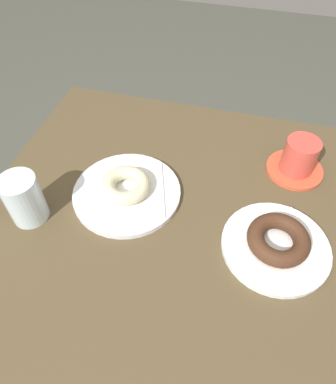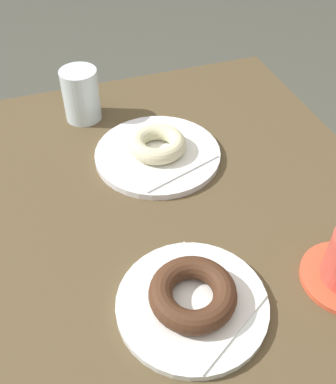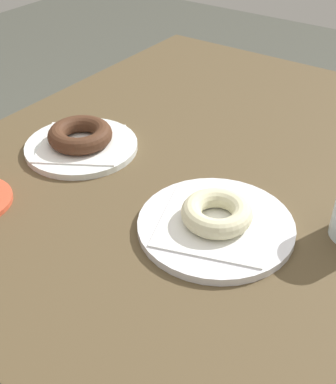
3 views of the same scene
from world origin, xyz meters
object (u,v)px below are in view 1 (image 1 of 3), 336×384
Objects in this scene: plate_chocolate_ring at (275,246)px; water_glass at (24,199)px; coffee_cup at (299,159)px; donut_sugar_ring at (126,185)px; donut_chocolate_ring at (278,239)px; plate_sugar_ring at (127,193)px.

plate_chocolate_ring is 1.96× the size of water_glass.
water_glass is 0.83× the size of coffee_cup.
water_glass reaches higher than donut_sugar_ring.
donut_sugar_ring is 0.82× the size of coffee_cup.
donut_chocolate_ring is 0.32m from donut_sugar_ring.
coffee_cup is (0.16, -0.34, 0.03)m from plate_sugar_ring.
plate_sugar_ring is 2.22× the size of donut_sugar_ring.
water_glass is (-0.10, 0.17, 0.02)m from donut_sugar_ring.
donut_chocolate_ring is at bearing -99.72° from donut_sugar_ring.
coffee_cup is at bearing -64.32° from donut_sugar_ring.
water_glass reaches higher than donut_chocolate_ring.
plate_chocolate_ring is 0.89× the size of plate_sugar_ring.
donut_chocolate_ring reaches higher than plate_chocolate_ring.
plate_chocolate_ring is at bearing -84.33° from water_glass.
coffee_cup reaches higher than donut_sugar_ring.
donut_chocolate_ring is at bearing 172.50° from coffee_cup.
plate_chocolate_ring is 0.02m from donut_chocolate_ring.
donut_sugar_ring is 0.20m from water_glass.
donut_sugar_ring is (0.00, 0.00, 0.02)m from plate_sugar_ring.
plate_sugar_ring is 0.02m from donut_sugar_ring.
donut_sugar_ring is (0.05, 0.31, 0.02)m from plate_chocolate_ring.
water_glass is (-0.10, 0.17, 0.05)m from plate_sugar_ring.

